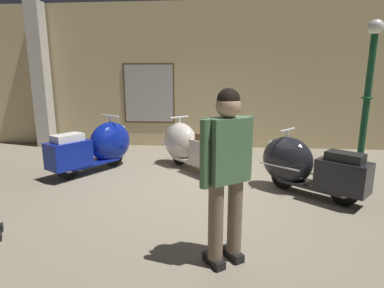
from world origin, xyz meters
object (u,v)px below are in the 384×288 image
lamppost (366,103)px  visitor_1 (227,166)px  scooter_2 (303,165)px  scooter_1 (189,145)px  scooter_0 (99,146)px

lamppost → visitor_1: lamppost is taller
scooter_2 → visitor_1: visitor_1 is taller
scooter_1 → scooter_2: 2.28m
lamppost → visitor_1: size_ratio=1.60×
scooter_0 → lamppost: bearing=-59.4°
scooter_2 → lamppost: size_ratio=0.57×
scooter_0 → scooter_2: size_ratio=1.13×
scooter_0 → lamppost: (4.88, -0.10, 0.88)m
scooter_1 → scooter_2: scooter_1 is taller
lamppost → scooter_0: bearing=178.8°
scooter_1 → scooter_2: (1.91, -1.24, -0.01)m
scooter_1 → lamppost: bearing=-141.2°
scooter_2 → lamppost: bearing=-105.3°
scooter_0 → scooter_1: size_ratio=1.13×
scooter_1 → scooter_2: size_ratio=1.00×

